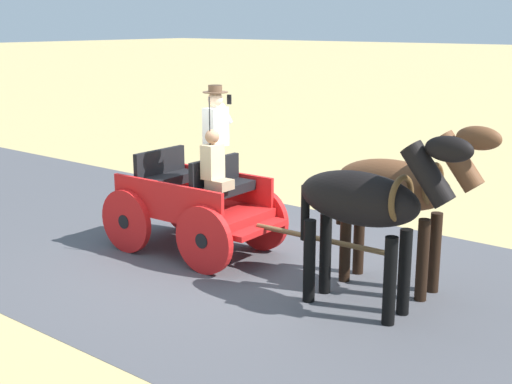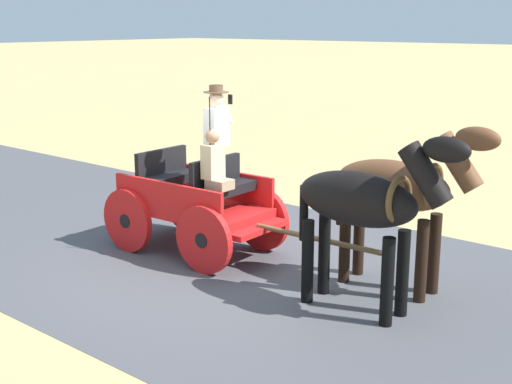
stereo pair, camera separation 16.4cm
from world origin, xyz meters
name	(u,v)px [view 2 (the right image)]	position (x,y,z in m)	size (l,w,h in m)	color
ground_plane	(223,259)	(0.00, 0.00, 0.00)	(200.00, 200.00, 0.00)	tan
road_surface	(223,259)	(0.00, 0.00, 0.00)	(6.21, 160.00, 0.01)	#4C4C51
horse_drawn_carriage	(199,199)	(-0.04, -0.52, 0.82)	(1.48, 4.51, 2.50)	red
horse_near_side	(399,190)	(-0.57, 2.50, 1.32)	(0.59, 2.13, 2.21)	brown
horse_off_side	(365,204)	(0.31, 2.52, 1.32)	(0.58, 2.13, 2.21)	black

